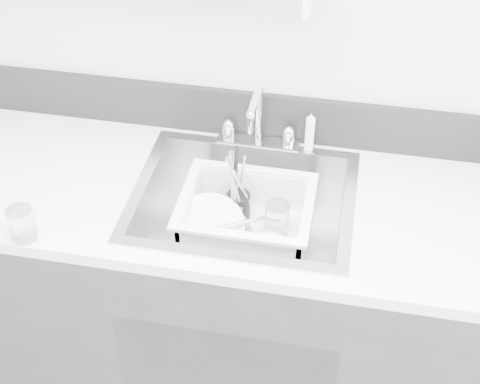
# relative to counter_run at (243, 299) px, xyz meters

# --- Properties ---
(room_shell) EXTENTS (3.50, 3.00, 2.60)m
(room_shell) POSITION_rel_counter_run_xyz_m (0.00, -0.80, 1.22)
(room_shell) COLOR silver
(room_shell) RESTS_ON ground
(counter_run) EXTENTS (3.20, 0.62, 0.92)m
(counter_run) POSITION_rel_counter_run_xyz_m (0.00, 0.00, 0.00)
(counter_run) COLOR #27272A
(counter_run) RESTS_ON ground
(backsplash) EXTENTS (3.20, 0.02, 0.16)m
(backsplash) POSITION_rel_counter_run_xyz_m (0.00, 0.30, 0.54)
(backsplash) COLOR black
(backsplash) RESTS_ON counter_run
(sink) EXTENTS (0.64, 0.52, 0.20)m
(sink) POSITION_rel_counter_run_xyz_m (0.00, 0.00, 0.37)
(sink) COLOR silver
(sink) RESTS_ON counter_run
(faucet) EXTENTS (0.26, 0.18, 0.23)m
(faucet) POSITION_rel_counter_run_xyz_m (0.00, 0.25, 0.52)
(faucet) COLOR silver
(faucet) RESTS_ON counter_run
(side_sprayer) EXTENTS (0.03, 0.03, 0.14)m
(side_sprayer) POSITION_rel_counter_run_xyz_m (0.16, 0.25, 0.53)
(side_sprayer) COLOR white
(side_sprayer) RESTS_ON counter_run
(wash_tub) EXTENTS (0.41, 0.35, 0.15)m
(wash_tub) POSITION_rel_counter_run_xyz_m (0.01, 0.01, 0.37)
(wash_tub) COLOR white
(wash_tub) RESTS_ON sink
(plate_stack) EXTENTS (0.26, 0.25, 0.10)m
(plate_stack) POSITION_rel_counter_run_xyz_m (-0.09, -0.04, 0.33)
(plate_stack) COLOR white
(plate_stack) RESTS_ON wash_tub
(utensil_cup) EXTENTS (0.07, 0.07, 0.25)m
(utensil_cup) POSITION_rel_counter_run_xyz_m (-0.03, 0.07, 0.36)
(utensil_cup) COLOR black
(utensil_cup) RESTS_ON wash_tub
(ladle) EXTENTS (0.27, 0.29, 0.08)m
(ladle) POSITION_rel_counter_run_xyz_m (-0.04, 0.00, 0.35)
(ladle) COLOR silver
(ladle) RESTS_ON wash_tub
(tumbler_in_tub) EXTENTS (0.09, 0.09, 0.11)m
(tumbler_in_tub) POSITION_rel_counter_run_xyz_m (0.10, 0.03, 0.36)
(tumbler_in_tub) COLOR white
(tumbler_in_tub) RESTS_ON wash_tub
(tumbler_counter) EXTENTS (0.09, 0.09, 0.10)m
(tumbler_counter) POSITION_rel_counter_run_xyz_m (-0.55, -0.27, 0.51)
(tumbler_counter) COLOR white
(tumbler_counter) RESTS_ON counter_run
(bowl_small) EXTENTS (0.14, 0.14, 0.03)m
(bowl_small) POSITION_rel_counter_run_xyz_m (0.09, -0.06, 0.32)
(bowl_small) COLOR white
(bowl_small) RESTS_ON wash_tub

